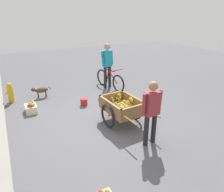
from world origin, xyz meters
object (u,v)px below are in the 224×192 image
at_px(dog, 40,90).
at_px(vendor_person, 152,108).
at_px(fire_hydrant, 10,93).
at_px(fruit_cart, 122,108).
at_px(bicycle, 110,80).
at_px(cyclist_person, 107,61).
at_px(mixed_fruit_crate, 31,108).
at_px(plastic_bucket, 84,102).

bearing_deg(dog, vendor_person, -156.95).
relative_size(vendor_person, fire_hydrant, 2.25).
height_order(fruit_cart, dog, fruit_cart).
bearing_deg(bicycle, vendor_person, 166.82).
bearing_deg(vendor_person, bicycle, -13.18).
xyz_separation_m(dog, fire_hydrant, (0.04, 0.95, 0.06)).
relative_size(fruit_cart, fire_hydrant, 2.53).
xyz_separation_m(cyclist_person, mixed_fruit_crate, (-0.92, 3.02, -0.91)).
bearing_deg(fruit_cart, bicycle, -20.12).
xyz_separation_m(fruit_cart, dog, (2.85, 1.63, -0.17)).
distance_m(bicycle, mixed_fruit_crate, 3.15).
height_order(bicycle, cyclist_person, cyclist_person).
bearing_deg(plastic_bucket, vendor_person, -167.50).
bearing_deg(vendor_person, mixed_fruit_crate, 36.47).
relative_size(bicycle, plastic_bucket, 7.31).
height_order(fruit_cart, bicycle, bicycle).
bearing_deg(fruit_cart, cyclist_person, -18.53).
relative_size(vendor_person, mixed_fruit_crate, 3.43).
height_order(cyclist_person, plastic_bucket, cyclist_person).
height_order(bicycle, plastic_bucket, bicycle).
height_order(vendor_person, mixed_fruit_crate, vendor_person).
distance_m(vendor_person, cyclist_person, 3.96).
xyz_separation_m(bicycle, cyclist_person, (0.15, 0.03, 0.69)).
distance_m(fruit_cart, mixed_fruit_crate, 2.79).
xyz_separation_m(bicycle, fire_hydrant, (0.33, 3.52, -0.02)).
distance_m(vendor_person, bicycle, 3.85).
bearing_deg(cyclist_person, fruit_cart, 161.47).
distance_m(vendor_person, mixed_fruit_crate, 3.74).
bearing_deg(mixed_fruit_crate, fire_hydrant, 23.16).
distance_m(fruit_cart, cyclist_person, 2.93).
xyz_separation_m(vendor_person, cyclist_person, (3.86, -0.84, 0.15)).
bearing_deg(vendor_person, plastic_bucket, 12.50).
bearing_deg(bicycle, cyclist_person, 11.58).
bearing_deg(cyclist_person, dog, 87.02).
relative_size(dog, plastic_bucket, 3.01).
bearing_deg(fire_hydrant, vendor_person, -146.78).
distance_m(fruit_cart, fire_hydrant, 3.88).
relative_size(fire_hydrant, plastic_bucket, 2.99).
bearing_deg(fruit_cart, dog, 29.72).
bearing_deg(plastic_bucket, dog, 40.03).
relative_size(fruit_cart, dog, 2.51).
xyz_separation_m(fire_hydrant, plastic_bucket, (-1.36, -2.05, -0.22)).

